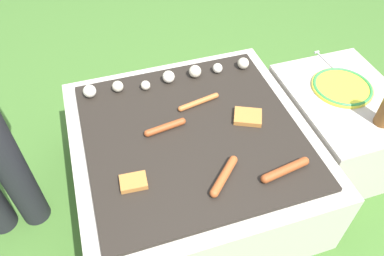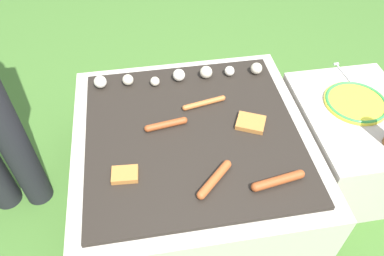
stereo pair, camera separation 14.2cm
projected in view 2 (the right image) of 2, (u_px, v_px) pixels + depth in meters
name	position (u px, v px, depth m)	size (l,w,h in m)	color
ground_plane	(192.00, 186.00, 1.71)	(14.00, 14.00, 0.00)	#3D6628
grill	(192.00, 162.00, 1.57)	(0.92, 0.92, 0.37)	#B2AA9E
side_ledge	(347.00, 142.00, 1.65)	(0.45, 0.59, 0.37)	#B2AA9E
sausage_front_left	(166.00, 124.00, 1.45)	(0.17, 0.05, 0.03)	#93421E
sausage_back_right	(278.00, 180.00, 1.26)	(0.20, 0.06, 0.03)	#93421E
sausage_mid_left	(204.00, 103.00, 1.53)	(0.19, 0.06, 0.02)	#B7602D
sausage_front_center	(215.00, 179.00, 1.27)	(0.14, 0.14, 0.03)	#A34C23
bread_slice_right	(251.00, 123.00, 1.46)	(0.14, 0.13, 0.02)	#B27033
bread_slice_left	(125.00, 174.00, 1.29)	(0.10, 0.07, 0.02)	#B27033
mushroom_row	(179.00, 75.00, 1.63)	(0.74, 0.07, 0.06)	silver
plate_colorful	(356.00, 102.00, 1.54)	(0.26, 0.26, 0.02)	yellow
fork_utensil	(346.00, 76.00, 1.66)	(0.03, 0.22, 0.01)	silver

